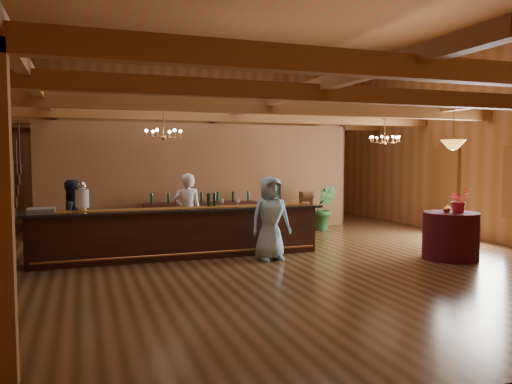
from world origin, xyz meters
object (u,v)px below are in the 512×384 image
object	(u,v)px
staff_second	(71,219)
backbar_shelf	(202,218)
raffle_drum	(306,197)
tasting_bar	(180,233)
chandelier_right	(385,139)
pendant_lamp	(453,145)
bartender	(187,212)
floor_plant	(324,208)
guest	(271,218)
chandelier_left	(164,133)
beverage_dispenser	(82,197)
round_table	(451,236)

from	to	relation	value
staff_second	backbar_shelf	bearing A→B (deg)	-169.67
backbar_shelf	raffle_drum	bearing A→B (deg)	-57.42
tasting_bar	backbar_shelf	xyz separation A→B (m)	(1.19, 3.11, -0.09)
chandelier_right	staff_second	size ratio (longest dim) A/B	0.48
chandelier_right	pendant_lamp	size ratio (longest dim) A/B	0.89
bartender	floor_plant	xyz separation A→B (m)	(4.40, 1.76, -0.23)
raffle_drum	guest	xyz separation A→B (m)	(-1.17, -0.77, -0.36)
floor_plant	tasting_bar	bearing A→B (deg)	-151.38
tasting_bar	pendant_lamp	xyz separation A→B (m)	(5.35, -2.01, 1.87)
chandelier_right	staff_second	world-z (taller)	chandelier_right
chandelier_left	tasting_bar	bearing A→B (deg)	-77.07
beverage_dispenser	raffle_drum	distance (m)	4.87
chandelier_left	pendant_lamp	bearing A→B (deg)	-27.22
bartender	floor_plant	distance (m)	4.74
pendant_lamp	tasting_bar	bearing A→B (deg)	159.41
chandelier_left	staff_second	xyz separation A→B (m)	(-2.00, -0.20, -1.84)
beverage_dispenser	floor_plant	distance (m)	7.16
round_table	guest	xyz separation A→B (m)	(-3.60, 1.18, 0.38)
backbar_shelf	round_table	world-z (taller)	round_table
staff_second	guest	size ratio (longest dim) A/B	0.96
floor_plant	chandelier_right	bearing A→B (deg)	-48.29
round_table	tasting_bar	bearing A→B (deg)	159.41
round_table	pendant_lamp	size ratio (longest dim) A/B	1.27
beverage_dispenser	backbar_shelf	size ratio (longest dim) A/B	0.19
beverage_dispenser	chandelier_right	size ratio (longest dim) A/B	0.75
raffle_drum	guest	bearing A→B (deg)	-146.67
chandelier_right	staff_second	bearing A→B (deg)	-175.52
tasting_bar	chandelier_right	xyz separation A→B (m)	(5.88, 1.28, 2.10)
bartender	staff_second	bearing A→B (deg)	9.35
pendant_lamp	floor_plant	size ratio (longest dim) A/B	0.68
pendant_lamp	staff_second	size ratio (longest dim) A/B	0.54
tasting_bar	round_table	bearing A→B (deg)	-20.34
pendant_lamp	staff_second	world-z (taller)	pendant_lamp
raffle_drum	staff_second	bearing A→B (deg)	172.14
bartender	backbar_shelf	bearing A→B (deg)	-105.44
raffle_drum	pendant_lamp	world-z (taller)	pendant_lamp
backbar_shelf	guest	distance (m)	4.00
raffle_drum	chandelier_right	world-z (taller)	chandelier_right
backbar_shelf	chandelier_right	world-z (taller)	chandelier_right
round_table	chandelier_left	world-z (taller)	chandelier_left
round_table	bartender	bearing A→B (deg)	150.61
backbar_shelf	chandelier_left	world-z (taller)	chandelier_left
pendant_lamp	beverage_dispenser	bearing A→B (deg)	164.18
chandelier_right	bartender	bearing A→B (deg)	-175.31
chandelier_right	bartender	xyz separation A→B (m)	(-5.56, -0.46, -1.75)
round_table	chandelier_right	bearing A→B (deg)	80.78
floor_plant	bartender	bearing A→B (deg)	-158.23
beverage_dispenser	chandelier_right	bearing A→B (deg)	8.83
staff_second	pendant_lamp	bearing A→B (deg)	134.91
staff_second	round_table	bearing A→B (deg)	134.91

